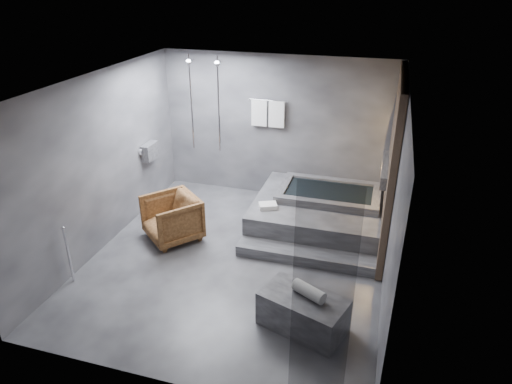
% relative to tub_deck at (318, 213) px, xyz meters
% --- Properties ---
extents(room, '(5.00, 5.04, 2.82)m').
position_rel_tub_deck_xyz_m(room, '(-0.65, -1.21, 1.48)').
color(room, '#2E2E31').
rests_on(room, ground).
extents(tub_deck, '(2.20, 2.00, 0.50)m').
position_rel_tub_deck_xyz_m(tub_deck, '(0.00, 0.00, 0.00)').
color(tub_deck, '#333336').
rests_on(tub_deck, ground).
extents(tub_step, '(2.20, 0.36, 0.18)m').
position_rel_tub_deck_xyz_m(tub_step, '(0.00, -1.18, -0.16)').
color(tub_step, '#333336').
rests_on(tub_step, ground).
extents(concrete_bench, '(1.20, 0.90, 0.48)m').
position_rel_tub_deck_xyz_m(concrete_bench, '(0.24, -2.66, -0.01)').
color(concrete_bench, '#313133').
rests_on(concrete_bench, ground).
extents(driftwood_chair, '(1.18, 1.18, 0.77)m').
position_rel_tub_deck_xyz_m(driftwood_chair, '(-2.30, -1.14, 0.14)').
color(driftwood_chair, '#432510').
rests_on(driftwood_chair, ground).
extents(rolled_towel, '(0.46, 0.35, 0.16)m').
position_rel_tub_deck_xyz_m(rolled_towel, '(0.30, -2.63, 0.31)').
color(rolled_towel, silver).
rests_on(rolled_towel, concrete_bench).
extents(deck_towel, '(0.36, 0.32, 0.08)m').
position_rel_tub_deck_xyz_m(deck_towel, '(-0.79, -0.52, 0.29)').
color(deck_towel, white).
rests_on(deck_towel, tub_deck).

